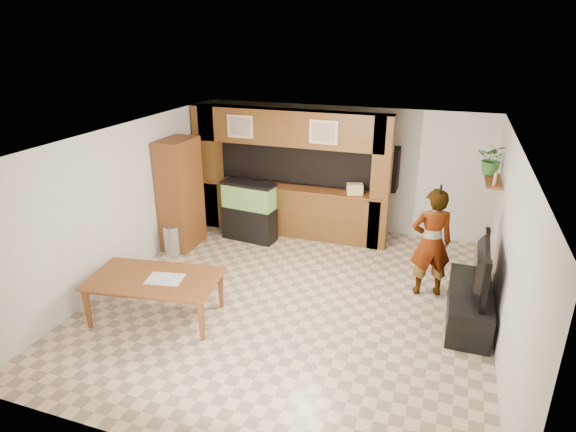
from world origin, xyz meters
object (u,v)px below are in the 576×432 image
at_px(pantry_cabinet, 181,194).
at_px(aquarium, 249,212).
at_px(television, 475,266).
at_px(person, 431,243).
at_px(dining_table, 155,299).

bearing_deg(pantry_cabinet, aquarium, 31.81).
distance_m(aquarium, television, 4.57).
xyz_separation_m(aquarium, person, (3.59, -1.06, 0.30)).
xyz_separation_m(television, dining_table, (-4.38, -1.44, -0.57)).
bearing_deg(person, aquarium, -34.29).
distance_m(pantry_cabinet, television, 5.45).
height_order(person, dining_table, person).
bearing_deg(television, aquarium, 69.35).
xyz_separation_m(aquarium, dining_table, (-0.15, -3.15, -0.26)).
height_order(aquarium, television, television).
distance_m(person, dining_table, 4.32).
height_order(pantry_cabinet, person, pantry_cabinet).
distance_m(aquarium, dining_table, 3.16).
xyz_separation_m(pantry_cabinet, aquarium, (1.12, 0.70, -0.48)).
bearing_deg(person, pantry_cabinet, -22.25).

